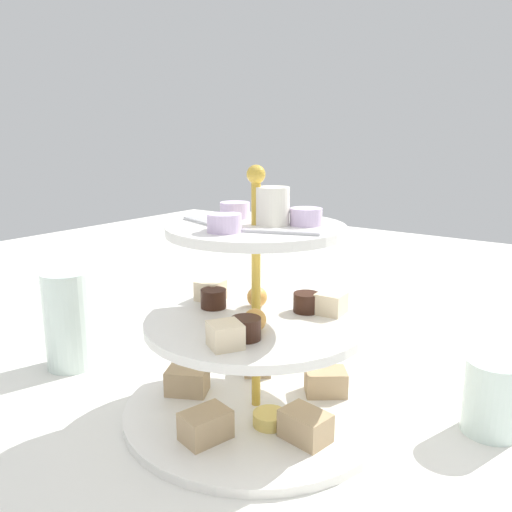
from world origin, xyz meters
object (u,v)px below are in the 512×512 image
(water_glass_tall_right, at_px, (70,320))
(butter_knife_left, at_px, (310,317))
(tiered_serving_stand, at_px, (256,343))
(water_glass_mid_back, at_px, (492,397))

(water_glass_tall_right, distance_m, butter_knife_left, 0.40)
(tiered_serving_stand, relative_size, butter_knife_left, 1.76)
(butter_knife_left, height_order, water_glass_mid_back, water_glass_mid_back)
(butter_knife_left, relative_size, water_glass_mid_back, 2.10)
(water_glass_tall_right, bearing_deg, water_glass_mid_back, 17.79)
(tiered_serving_stand, bearing_deg, water_glass_mid_back, 26.92)
(water_glass_mid_back, bearing_deg, butter_knife_left, 149.52)
(tiered_serving_stand, bearing_deg, butter_knife_left, 109.53)
(water_glass_tall_right, relative_size, water_glass_mid_back, 1.65)
(water_glass_tall_right, xyz_separation_m, water_glass_mid_back, (0.51, 0.16, -0.03))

